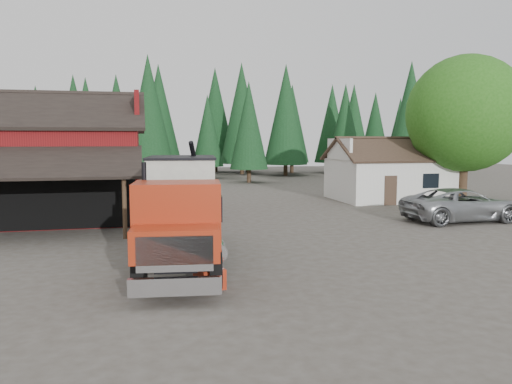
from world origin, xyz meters
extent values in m
plane|color=#464037|center=(0.00, 0.00, 0.00)|extent=(120.00, 120.00, 0.00)
cube|color=maroon|center=(-11.00, 10.00, 2.50)|extent=(12.00, 10.00, 5.00)
cube|color=black|center=(-11.00, 7.50, 6.00)|extent=(12.80, 5.53, 2.35)
cube|color=black|center=(-11.00, 12.50, 6.00)|extent=(12.80, 5.53, 2.35)
cube|color=maroon|center=(-5.00, 10.00, 6.00)|extent=(0.25, 7.00, 2.00)
cylinder|color=#382619|center=(-5.60, 2.10, 1.40)|extent=(0.20, 0.20, 2.80)
cube|color=black|center=(-11.00, 4.95, 2.00)|extent=(11.70, 0.08, 3.90)
cube|color=silver|center=(13.00, 13.00, 1.50)|extent=(8.00, 6.00, 3.00)
cube|color=#38281E|center=(13.00, 11.50, 3.75)|extent=(8.60, 3.42, 1.80)
cube|color=#38281E|center=(13.00, 14.50, 3.75)|extent=(8.60, 3.42, 1.80)
cube|color=silver|center=(9.00, 13.00, 3.75)|extent=(0.20, 4.20, 1.50)
cube|color=silver|center=(17.00, 13.00, 3.75)|extent=(0.20, 4.20, 1.50)
cube|color=#38281E|center=(11.50, 9.98, 1.00)|extent=(0.90, 0.06, 2.00)
cube|color=black|center=(14.50, 9.98, 1.60)|extent=(1.20, 0.06, 1.00)
cylinder|color=#382619|center=(17.00, 10.00, 1.60)|extent=(0.60, 0.60, 3.20)
sphere|color=#215814|center=(17.00, 10.00, 6.20)|extent=(8.00, 8.00, 8.00)
sphere|color=#215814|center=(15.80, 10.80, 5.00)|extent=(4.40, 4.40, 4.40)
sphere|color=#215814|center=(18.00, 9.20, 5.30)|extent=(4.80, 4.80, 4.80)
cylinder|color=#382619|center=(6.00, 30.00, 0.80)|extent=(0.44, 0.44, 1.60)
cone|color=black|center=(6.00, 30.00, 5.90)|extent=(3.96, 3.96, 9.00)
cylinder|color=#382619|center=(22.00, 26.00, 0.80)|extent=(0.44, 0.44, 1.60)
cone|color=black|center=(22.00, 26.00, 6.90)|extent=(4.84, 4.84, 11.00)
cylinder|color=#382619|center=(-4.00, 34.00, 0.80)|extent=(0.44, 0.44, 1.60)
cone|color=black|center=(-4.00, 34.00, 7.40)|extent=(5.28, 5.28, 12.00)
cylinder|color=black|center=(-4.95, -6.03, 0.58)|extent=(0.49, 1.19, 1.16)
cylinder|color=black|center=(-2.75, -6.27, 0.58)|extent=(0.49, 1.19, 1.16)
cylinder|color=black|center=(-4.39, -0.99, 0.58)|extent=(0.49, 1.19, 1.16)
cylinder|color=black|center=(-2.19, -1.23, 0.58)|extent=(0.49, 1.19, 1.16)
cylinder|color=black|center=(-4.23, 0.48, 0.58)|extent=(0.49, 1.19, 1.16)
cylinder|color=black|center=(-2.03, 0.24, 0.58)|extent=(0.49, 1.19, 1.16)
cube|color=black|center=(-3.48, -2.79, 1.00)|extent=(2.15, 9.15, 0.42)
cube|color=silver|center=(-4.03, -7.77, 0.58)|extent=(2.43, 0.45, 0.47)
cube|color=silver|center=(-4.01, -7.67, 1.42)|extent=(2.00, 0.32, 0.95)
cube|color=maroon|center=(-3.94, -7.04, 1.58)|extent=(2.51, 1.62, 0.90)
cube|color=maroon|center=(-3.79, -5.67, 2.16)|extent=(2.71, 2.06, 1.95)
cube|color=black|center=(-3.89, -6.51, 2.48)|extent=(2.21, 0.33, 0.95)
cylinder|color=black|center=(-4.74, -4.62, 2.74)|extent=(0.16, 0.16, 1.90)
cube|color=black|center=(-3.68, -4.63, 2.11)|extent=(2.58, 0.41, 1.69)
cube|color=black|center=(-3.32, -1.32, 1.29)|extent=(3.35, 6.38, 0.17)
cube|color=beige|center=(-3.32, -1.32, 2.85)|extent=(2.79, 3.73, 1.69)
cone|color=beige|center=(-3.32, -1.32, 1.79)|extent=(2.56, 2.56, 0.74)
cube|color=black|center=(-3.32, -1.32, 3.71)|extent=(2.91, 3.84, 0.08)
cylinder|color=black|center=(-2.52, 0.08, 2.74)|extent=(1.02, 2.24, 3.22)
cube|color=maroon|center=(-3.67, 1.27, 1.58)|extent=(0.72, 0.91, 0.47)
cylinder|color=silver|center=(-2.51, -5.13, 0.90)|extent=(0.70, 1.11, 0.59)
imported|color=#9DA1A4|center=(12.01, 3.00, 0.89)|extent=(6.54, 3.20, 1.79)
cube|color=#9A2610|center=(-2.90, -6.00, 0.30)|extent=(0.89, 1.21, 0.60)
camera|label=1|loc=(-4.78, -20.57, 4.38)|focal=35.00mm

